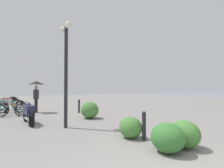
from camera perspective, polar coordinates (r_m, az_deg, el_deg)
The scene contains 16 objects.
lamppost at distance 7.32m, azimuth -14.63°, elevation 7.94°, with size 0.98×0.28×4.13m.
motorcycle at distance 8.66m, azimuth -25.42°, elevation -8.25°, with size 2.17×0.42×1.06m.
bicycle_teal at distance 11.21m, azimuth -29.91°, elevation -7.35°, with size 0.11×1.77×0.95m.
bicycle_white at distance 11.97m, azimuth -29.48°, elevation -6.97°, with size 0.32×1.76×0.95m.
bicycle_orange at distance 12.99m, azimuth -29.70°, elevation -6.51°, with size 0.30×1.76×0.95m.
bicycle_blue at distance 13.33m, azimuth -29.90°, elevation -6.38°, with size 0.36×1.75×0.95m.
bicycle_purple at distance 14.42m, azimuth -29.71°, elevation -5.99°, with size 0.37×1.75×0.95m.
bicycle_red at distance 15.52m, azimuth -30.07°, elevation -5.65°, with size 0.40×1.75×0.95m.
bicycle_yellow at distance 15.20m, azimuth -30.46°, elevation -5.74°, with size 0.31×1.76×0.95m.
pedestrian at distance 12.35m, azimuth -23.29°, elevation -1.08°, with size 1.00×1.00×2.03m.
bollard_near at distance 5.54m, azimuth 10.31°, elevation -12.90°, with size 0.13×0.13×0.86m.
bollard_mid at distance 11.48m, azimuth -10.63°, elevation -6.93°, with size 0.13×0.13×0.85m.
shrub_low at distance 4.65m, azimuth 17.51°, elevation -16.22°, with size 0.85×0.76×0.72m.
shrub_round at distance 5.14m, azimuth 22.27°, elevation -14.75°, with size 0.84×0.76×0.71m.
shrub_wide at distance 5.71m, azimuth 6.02°, elevation -13.79°, with size 0.77×0.69×0.65m.
shrub_tall at distance 9.31m, azimuth -7.21°, elevation -8.36°, with size 1.00×0.90×0.85m.
Camera 1 is at (-1.93, 2.62, 1.55)m, focal length 28.27 mm.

